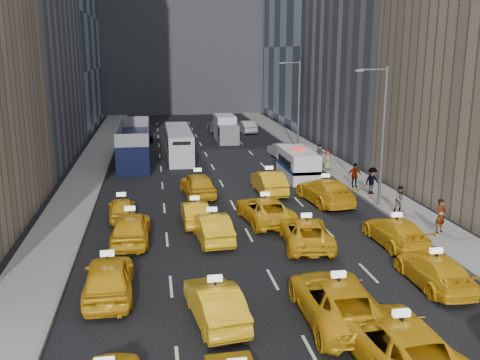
% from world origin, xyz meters
% --- Properties ---
extents(ground, '(160.00, 160.00, 0.00)m').
position_xyz_m(ground, '(0.00, 0.00, 0.00)').
color(ground, black).
rests_on(ground, ground).
extents(sidewalk_west, '(3.00, 90.00, 0.15)m').
position_xyz_m(sidewalk_west, '(-10.50, 25.00, 0.07)').
color(sidewalk_west, gray).
rests_on(sidewalk_west, ground).
extents(sidewalk_east, '(3.00, 90.00, 0.15)m').
position_xyz_m(sidewalk_east, '(10.50, 25.00, 0.07)').
color(sidewalk_east, gray).
rests_on(sidewalk_east, ground).
extents(curb_west, '(0.15, 90.00, 0.18)m').
position_xyz_m(curb_west, '(-9.05, 25.00, 0.09)').
color(curb_west, slate).
rests_on(curb_west, ground).
extents(curb_east, '(0.15, 90.00, 0.18)m').
position_xyz_m(curb_east, '(9.05, 25.00, 0.09)').
color(curb_east, slate).
rests_on(curb_east, ground).
extents(streetlight_near, '(2.15, 0.22, 9.00)m').
position_xyz_m(streetlight_near, '(9.18, 12.00, 4.92)').
color(streetlight_near, '#595B60').
rests_on(streetlight_near, ground).
extents(streetlight_far, '(2.15, 0.22, 9.00)m').
position_xyz_m(streetlight_far, '(9.18, 32.00, 4.92)').
color(streetlight_far, '#595B60').
rests_on(streetlight_far, ground).
extents(taxi_2, '(3.08, 6.14, 1.67)m').
position_xyz_m(taxi_2, '(2.50, -5.25, 0.83)').
color(taxi_2, '#E8A513').
rests_on(taxi_2, ground).
extents(taxi_4, '(2.07, 4.96, 1.68)m').
position_xyz_m(taxi_4, '(-7.04, 1.44, 0.84)').
color(taxi_4, '#E8A513').
rests_on(taxi_4, ground).
extents(taxi_5, '(2.19, 4.70, 1.49)m').
position_xyz_m(taxi_5, '(-2.95, -1.30, 0.75)').
color(taxi_5, '#E8A513').
rests_on(taxi_5, ground).
extents(taxi_6, '(2.78, 5.91, 1.63)m').
position_xyz_m(taxi_6, '(1.59, -1.99, 0.82)').
color(taxi_6, '#E8A513').
rests_on(taxi_6, ground).
extents(taxi_7, '(1.96, 4.77, 1.38)m').
position_xyz_m(taxi_7, '(6.75, 0.28, 0.69)').
color(taxi_7, '#E8A513').
rests_on(taxi_7, ground).
extents(taxi_8, '(2.12, 4.96, 1.67)m').
position_xyz_m(taxi_8, '(-6.37, 7.83, 0.83)').
color(taxi_8, '#E8A513').
rests_on(taxi_8, ground).
extents(taxi_9, '(2.00, 4.73, 1.52)m').
position_xyz_m(taxi_9, '(-2.10, 7.47, 0.76)').
color(taxi_9, '#E8A513').
rests_on(taxi_9, ground).
extents(taxi_10, '(2.95, 5.38, 1.43)m').
position_xyz_m(taxi_10, '(2.64, 5.91, 0.71)').
color(taxi_10, '#E8A513').
rests_on(taxi_10, ground).
extents(taxi_11, '(2.16, 5.00, 1.43)m').
position_xyz_m(taxi_11, '(7.30, 5.25, 0.72)').
color(taxi_11, '#E8A513').
rests_on(taxi_11, ground).
extents(taxi_12, '(1.84, 3.99, 1.32)m').
position_xyz_m(taxi_12, '(-7.06, 12.09, 0.66)').
color(taxi_12, '#E8A513').
rests_on(taxi_12, ground).
extents(taxi_13, '(1.54, 4.14, 1.35)m').
position_xyz_m(taxi_13, '(-2.77, 10.47, 0.68)').
color(taxi_13, '#E8A513').
rests_on(taxi_13, ground).
extents(taxi_14, '(3.09, 5.66, 1.50)m').
position_xyz_m(taxi_14, '(1.34, 10.15, 0.75)').
color(taxi_14, '#E8A513').
rests_on(taxi_14, ground).
extents(taxi_15, '(3.00, 6.00, 1.67)m').
position_xyz_m(taxi_15, '(6.14, 13.47, 0.84)').
color(taxi_15, '#E8A513').
rests_on(taxi_15, ground).
extents(taxi_16, '(2.50, 5.08, 1.67)m').
position_xyz_m(taxi_16, '(-2.09, 16.59, 0.83)').
color(taxi_16, '#E8A513').
rests_on(taxi_16, ground).
extents(taxi_17, '(1.84, 5.02, 1.64)m').
position_xyz_m(taxi_17, '(2.98, 16.57, 0.82)').
color(taxi_17, '#E8A513').
rests_on(taxi_17, ground).
extents(nypd_van, '(2.22, 5.70, 2.44)m').
position_xyz_m(nypd_van, '(6.22, 20.74, 1.11)').
color(nypd_van, white).
rests_on(nypd_van, ground).
extents(double_decker, '(3.50, 12.03, 3.46)m').
position_xyz_m(double_decker, '(-6.76, 29.22, 1.71)').
color(double_decker, black).
rests_on(double_decker, ground).
extents(city_bus, '(2.88, 10.71, 2.74)m').
position_xyz_m(city_bus, '(-2.68, 30.85, 1.35)').
color(city_bus, silver).
rests_on(city_bus, ground).
extents(box_truck, '(2.29, 6.26, 2.83)m').
position_xyz_m(box_truck, '(3.02, 39.60, 1.39)').
color(box_truck, silver).
rests_on(box_truck, ground).
extents(misc_car_0, '(1.88, 4.39, 1.41)m').
position_xyz_m(misc_car_0, '(6.90, 29.26, 0.70)').
color(misc_car_0, '#ABAFB3').
rests_on(misc_car_0, ground).
extents(misc_car_1, '(2.55, 4.92, 1.33)m').
position_xyz_m(misc_car_1, '(-6.34, 41.22, 0.66)').
color(misc_car_1, black).
rests_on(misc_car_1, ground).
extents(misc_car_2, '(2.25, 5.22, 1.50)m').
position_xyz_m(misc_car_2, '(2.81, 46.77, 0.75)').
color(misc_car_2, slate).
rests_on(misc_car_2, ground).
extents(misc_car_3, '(1.91, 4.68, 1.59)m').
position_xyz_m(misc_car_3, '(-1.62, 43.94, 0.80)').
color(misc_car_3, black).
rests_on(misc_car_3, ground).
extents(misc_car_4, '(2.19, 4.81, 1.53)m').
position_xyz_m(misc_car_4, '(6.30, 45.39, 0.77)').
color(misc_car_4, '#ABAEB3').
rests_on(misc_car_4, ground).
extents(pedestrian_0, '(0.82, 0.70, 1.91)m').
position_xyz_m(pedestrian_0, '(10.39, 6.29, 1.11)').
color(pedestrian_0, gray).
rests_on(pedestrian_0, sidewalk_east).
extents(pedestrian_1, '(0.83, 0.47, 1.68)m').
position_xyz_m(pedestrian_1, '(9.92, 10.20, 0.99)').
color(pedestrian_1, gray).
rests_on(pedestrian_1, sidewalk_east).
extents(pedestrian_2, '(1.32, 0.92, 1.89)m').
position_xyz_m(pedestrian_2, '(9.95, 14.69, 1.09)').
color(pedestrian_2, gray).
rests_on(pedestrian_2, sidewalk_east).
extents(pedestrian_3, '(1.07, 0.54, 1.79)m').
position_xyz_m(pedestrian_3, '(9.42, 16.71, 1.04)').
color(pedestrian_3, gray).
rests_on(pedestrian_3, sidewalk_east).
extents(pedestrian_4, '(0.93, 0.71, 1.69)m').
position_xyz_m(pedestrian_4, '(9.39, 22.80, 0.99)').
color(pedestrian_4, gray).
rests_on(pedestrian_4, sidewalk_east).
extents(pedestrian_5, '(1.70, 0.64, 1.78)m').
position_xyz_m(pedestrian_5, '(9.31, 24.77, 1.04)').
color(pedestrian_5, gray).
rests_on(pedestrian_5, sidewalk_east).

